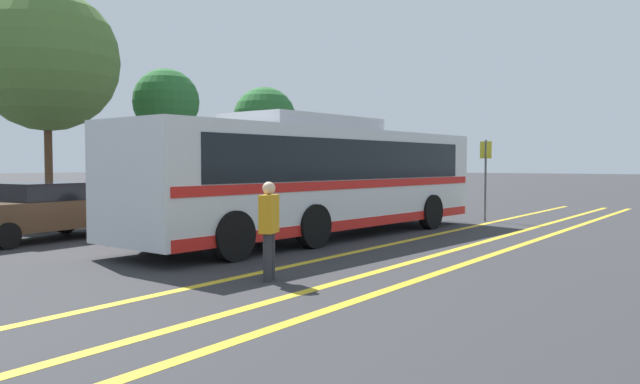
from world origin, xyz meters
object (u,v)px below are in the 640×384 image
at_px(transit_bus, 320,176).
at_px(pedestrian_0, 269,225).
at_px(bus_stop_sign, 486,170).
at_px(tree_2, 265,119).
at_px(parked_car_1, 39,211).
at_px(tree_1, 166,103).
at_px(tree_0, 47,60).

xyz_separation_m(transit_bus, pedestrian_0, (-5.35, -2.81, -0.67)).
xyz_separation_m(bus_stop_sign, tree_2, (4.59, 13.47, 2.51)).
relative_size(parked_car_1, pedestrian_0, 2.80).
bearing_deg(tree_2, bus_stop_sign, -108.82).
bearing_deg(pedestrian_0, tree_1, -146.97).
height_order(parked_car_1, pedestrian_0, pedestrian_0).
xyz_separation_m(parked_car_1, bus_stop_sign, (11.37, -7.16, 0.95)).
height_order(pedestrian_0, tree_1, tree_1).
xyz_separation_m(transit_bus, parked_car_1, (-4.57, 5.29, -0.85)).
height_order(transit_bus, bus_stop_sign, transit_bus).
bearing_deg(tree_0, tree_1, -4.72).
height_order(parked_car_1, tree_2, tree_2).
distance_m(pedestrian_0, tree_2, 22.34).
xyz_separation_m(pedestrian_0, tree_0, (5.02, 14.71, 4.74)).
relative_size(pedestrian_0, tree_2, 0.28).
height_order(tree_1, tree_2, tree_1).
bearing_deg(transit_bus, tree_1, 160.94).
bearing_deg(pedestrian_0, parked_car_1, -117.06).
bearing_deg(parked_car_1, pedestrian_0, 170.67).
distance_m(tree_0, tree_2, 11.82).
relative_size(bus_stop_sign, tree_2, 0.46).
relative_size(bus_stop_sign, tree_1, 0.45).
xyz_separation_m(pedestrian_0, tree_1, (10.17, 14.28, 3.59)).
relative_size(tree_0, tree_2, 1.41).
height_order(transit_bus, parked_car_1, transit_bus).
distance_m(bus_stop_sign, tree_2, 14.45).
xyz_separation_m(parked_car_1, tree_0, (4.23, 6.60, 4.91)).
xyz_separation_m(bus_stop_sign, tree_1, (-1.99, 13.33, 2.81)).
bearing_deg(tree_1, bus_stop_sign, -81.50).
height_order(parked_car_1, tree_1, tree_1).
xyz_separation_m(bus_stop_sign, tree_0, (-7.14, 13.76, 3.96)).
height_order(bus_stop_sign, tree_2, tree_2).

